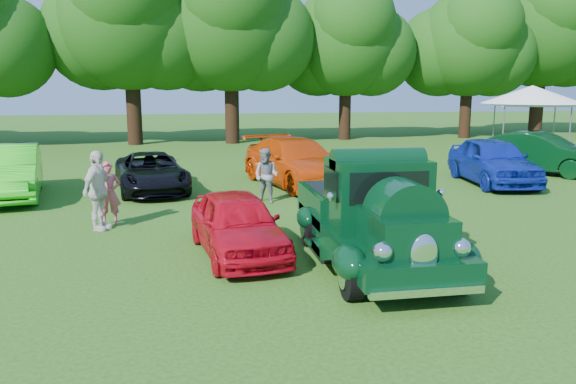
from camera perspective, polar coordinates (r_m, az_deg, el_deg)
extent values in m
plane|color=#214C11|center=(11.56, 4.50, -6.30)|extent=(120.00, 120.00, 0.00)
cylinder|color=black|center=(9.11, 6.45, -8.36)|extent=(0.24, 0.82, 0.82)
cylinder|color=black|center=(9.78, 16.95, -7.43)|extent=(0.24, 0.82, 0.82)
cylinder|color=black|center=(12.05, 2.20, -3.55)|extent=(0.24, 0.82, 0.82)
cylinder|color=black|center=(12.56, 10.45, -3.13)|extent=(0.24, 0.82, 0.82)
cube|color=black|center=(10.85, 8.66, -4.37)|extent=(1.91, 4.99, 0.38)
cube|color=black|center=(9.38, 11.66, -4.06)|extent=(1.22, 1.61, 0.69)
cube|color=black|center=(10.53, 9.04, -0.25)|extent=(1.73, 1.28, 1.33)
cube|color=black|center=(9.93, 10.22, 0.41)|extent=(1.44, 0.07, 0.58)
cube|color=black|center=(12.18, 6.43, -1.14)|extent=(1.91, 2.27, 0.64)
cube|color=black|center=(12.12, 6.46, 0.29)|extent=(1.64, 2.00, 0.06)
ellipsoid|color=black|center=(9.04, 6.28, -7.11)|extent=(0.55, 0.95, 0.55)
ellipsoid|color=black|center=(9.73, 17.19, -6.23)|extent=(0.55, 0.95, 0.55)
ellipsoid|color=black|center=(11.98, 1.89, -2.64)|extent=(0.42, 0.80, 0.47)
ellipsoid|color=black|center=(12.53, 10.76, -2.23)|extent=(0.42, 0.80, 0.47)
ellipsoid|color=white|center=(8.68, 13.65, -6.27)|extent=(0.45, 0.14, 0.66)
sphere|color=white|center=(8.50, 9.60, -6.00)|extent=(0.31, 0.31, 0.31)
sphere|color=white|center=(8.99, 17.11, -5.41)|extent=(0.31, 0.31, 0.31)
cube|color=white|center=(8.70, 13.94, -9.80)|extent=(1.80, 0.12, 0.12)
cube|color=white|center=(13.35, 5.01, -2.01)|extent=(1.80, 0.12, 0.12)
imported|color=red|center=(11.39, -5.17, -3.22)|extent=(2.04, 3.95, 1.28)
imported|color=#2AD41C|center=(19.02, -26.51, 1.81)|extent=(2.64, 5.12, 1.61)
imported|color=black|center=(18.73, -13.72, 1.97)|extent=(2.80, 4.79, 1.25)
imported|color=#C43A06|center=(19.32, 0.84, 3.05)|extent=(3.62, 5.91, 1.60)
imported|color=#0D2093|center=(20.84, 20.09, 3.00)|extent=(2.48, 4.97, 1.63)
imported|color=black|center=(24.06, 24.17, 3.64)|extent=(4.33, 4.90, 1.61)
imported|color=#C2505B|center=(14.45, -17.73, -0.13)|extent=(0.61, 0.43, 1.57)
imported|color=gray|center=(16.39, -2.23, 1.66)|extent=(0.99, 0.96, 1.60)
imported|color=silver|center=(13.96, -18.76, 0.13)|extent=(0.85, 1.21, 1.90)
cube|color=white|center=(28.76, 23.48, 8.16)|extent=(4.02, 4.02, 0.12)
cone|color=white|center=(28.75, 23.55, 9.08)|extent=(5.90, 5.90, 0.83)
cylinder|color=slate|center=(27.21, 20.99, 5.51)|extent=(0.06, 0.06, 2.48)
cylinder|color=slate|center=(29.96, 20.15, 5.98)|extent=(0.06, 0.06, 2.48)
cylinder|color=slate|center=(27.80, 26.68, 5.17)|extent=(0.06, 0.06, 2.48)
cylinder|color=slate|center=(30.49, 25.35, 5.67)|extent=(0.06, 0.06, 2.48)
cylinder|color=#311C10|center=(34.09, -15.39, 8.27)|extent=(0.86, 0.86, 4.29)
sphere|color=#17420E|center=(34.26, -15.81, 16.46)|extent=(7.85, 7.85, 7.85)
cylinder|color=#311C10|center=(33.81, -5.71, 8.48)|extent=(0.84, 0.84, 4.18)
sphere|color=#17420E|center=(33.96, -5.87, 16.54)|extent=(7.64, 7.64, 7.64)
cylinder|color=#311C10|center=(36.23, 5.80, 8.29)|extent=(0.75, 0.75, 3.75)
sphere|color=#17420E|center=(36.31, 5.93, 15.06)|extent=(6.86, 6.86, 6.86)
cylinder|color=#311C10|center=(39.02, 17.58, 7.99)|extent=(0.74, 0.74, 3.70)
sphere|color=#17420E|center=(39.08, 17.94, 14.17)|extent=(6.77, 6.77, 6.77)
cylinder|color=#311C10|center=(43.28, 23.96, 8.34)|extent=(0.90, 0.90, 4.52)
sphere|color=#17420E|center=(43.45, 24.49, 15.13)|extent=(8.27, 8.27, 8.27)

